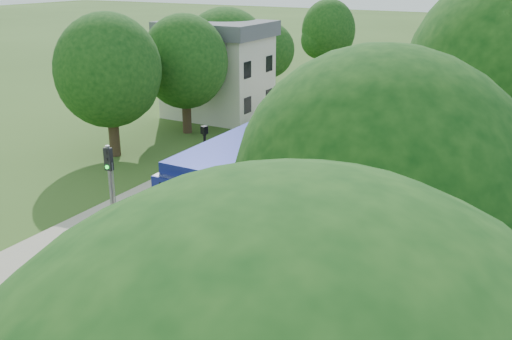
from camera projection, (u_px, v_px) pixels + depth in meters
The scene contains 10 objects.
trackbed at pixel (473, 77), 66.50m from camera, with size 9.50×170.00×0.28m.
platform at pixel (214, 182), 33.66m from camera, with size 6.40×68.00×0.38m, color #9E927F.
yellow_stripe at pixel (256, 188), 32.28m from camera, with size 0.55×68.00×0.01m, color gold.
station_building at pixel (217, 69), 47.91m from camera, with size 8.60×6.60×8.00m.
signal_gantry at pixel (475, 40), 60.58m from camera, with size 8.40×0.38×6.20m.
trees_behind_platform at pixel (177, 86), 38.79m from camera, with size 7.82×53.32×7.21m.
train at pixel (483, 40), 81.60m from camera, with size 3.12×146.42×4.59m.
lamppost_far at pixel (206, 172), 29.05m from camera, with size 0.43×0.43×4.35m.
signal_platform at pixel (112, 195), 22.61m from camera, with size 0.31×0.25×5.31m.
signal_farside at pixel (444, 118), 32.61m from camera, with size 0.35×0.28×6.40m.
Camera 1 is at (12.37, -10.22, 12.18)m, focal length 40.00 mm.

